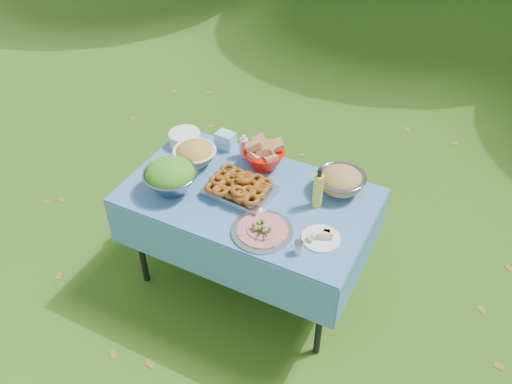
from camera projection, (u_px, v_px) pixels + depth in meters
ground at (249, 279)px, 3.69m from camera, size 80.00×80.00×0.00m
picnic_table at (249, 239)px, 3.44m from camera, size 1.46×0.86×0.76m
salad_bowl at (170, 176)px, 3.16m from camera, size 0.33×0.33×0.21m
pasta_bowl_white at (195, 153)px, 3.38m from camera, size 0.35×0.35×0.15m
plate_stack at (185, 138)px, 3.57m from camera, size 0.27×0.27×0.08m
wipes_box at (226, 140)px, 3.53m from camera, size 0.13×0.10×0.11m
sanitizer_bottle at (244, 146)px, 3.43m from camera, size 0.07×0.07×0.16m
bread_bowl at (264, 154)px, 3.35m from camera, size 0.29×0.29×0.17m
pasta_bowl_steel at (341, 180)px, 3.17m from camera, size 0.29×0.29×0.15m
fried_tray at (240, 188)px, 3.17m from camera, size 0.41×0.30×0.09m
charcuterie_platter at (262, 227)px, 2.93m from camera, size 0.46×0.46×0.08m
oil_bottle at (318, 188)px, 3.04m from camera, size 0.07×0.07×0.26m
cheese_plate at (321, 235)px, 2.89m from camera, size 0.24×0.24×0.06m
shaker at (299, 247)px, 2.81m from camera, size 0.06×0.06×0.08m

